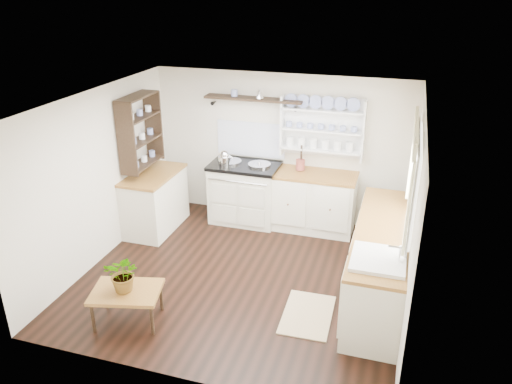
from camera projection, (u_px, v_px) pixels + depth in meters
floor at (243, 275)px, 6.52m from camera, size 4.00×3.80×0.01m
wall_back at (281, 148)px, 7.73m from camera, size 4.00×0.02×2.30m
wall_right at (413, 216)px, 5.52m from camera, size 0.02×3.80×2.30m
wall_left at (99, 177)px, 6.60m from camera, size 0.02×3.80×2.30m
ceiling at (240, 102)px, 5.60m from camera, size 4.00×3.80×0.01m
window at (413, 176)px, 5.50m from camera, size 0.08×1.55×1.22m
aga_cooker at (245, 192)px, 7.83m from camera, size 1.06×0.74×0.98m
back_cabinets at (313, 201)px, 7.58m from camera, size 1.27×0.63×0.90m
right_cabinets at (379, 261)px, 5.97m from camera, size 0.62×2.43×0.90m
belfast_sink at (377, 269)px, 5.17m from camera, size 0.55×0.60×0.45m
left_cabinets at (155, 201)px, 7.58m from camera, size 0.62×1.13×0.90m
plate_rack at (323, 127)px, 7.36m from camera, size 1.20×0.22×0.90m
high_shelf at (254, 99)px, 7.43m from camera, size 1.50×0.29×0.16m
left_shelving at (140, 131)px, 7.19m from camera, size 0.28×0.80×1.05m
kettle at (225, 158)px, 7.58m from camera, size 0.20×0.20×0.24m
utensil_crock at (300, 165)px, 7.50m from camera, size 0.13×0.13×0.16m
center_table at (127, 294)px, 5.52m from camera, size 0.85×0.70×0.41m
potted_plant at (124, 274)px, 5.42m from camera, size 0.41×0.36×0.43m
floor_rug at (308, 314)px, 5.75m from camera, size 0.57×0.87×0.02m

